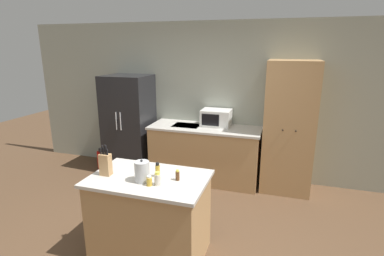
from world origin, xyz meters
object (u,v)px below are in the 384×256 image
microwave (216,118)px  spice_bottle_short_red (149,181)px  spice_bottle_green_herb (158,179)px  fire_extinguisher (101,160)px  spice_bottle_amber_oil (157,170)px  refrigerator (129,124)px  kettle (142,172)px  spice_bottle_tall_dark (178,175)px  pantry_cabinet (289,128)px  knife_block (105,164)px

microwave → spice_bottle_short_red: bearing=-93.1°
spice_bottle_green_herb → fire_extinguisher: bearing=135.5°
spice_bottle_amber_oil → spice_bottle_short_red: bearing=-88.7°
refrigerator → kettle: size_ratio=7.44×
spice_bottle_tall_dark → kettle: (-0.32, -0.13, 0.05)m
spice_bottle_tall_dark → spice_bottle_short_red: bearing=-138.5°
refrigerator → microwave: 1.57m
refrigerator → fire_extinguisher: 0.89m
pantry_cabinet → microwave: pantry_cabinet is taller
spice_bottle_amber_oil → knife_block: bearing=-167.5°
refrigerator → kettle: refrigerator is taller
refrigerator → knife_block: 2.28m
spice_bottle_short_red → fire_extinguisher: spice_bottle_short_red is taller
pantry_cabinet → spice_bottle_amber_oil: pantry_cabinet is taller
knife_block → spice_bottle_tall_dark: size_ratio=2.95×
spice_bottle_short_red → spice_bottle_tall_dark: bearing=41.5°
refrigerator → spice_bottle_amber_oil: size_ratio=11.36×
spice_bottle_tall_dark → spice_bottle_amber_oil: size_ratio=0.73×
spice_bottle_short_red → fire_extinguisher: size_ratio=0.26×
spice_bottle_tall_dark → spice_bottle_green_herb: bearing=-132.2°
spice_bottle_tall_dark → spice_bottle_short_red: 0.29m
pantry_cabinet → fire_extinguisher: pantry_cabinet is taller
pantry_cabinet → fire_extinguisher: 3.36m
refrigerator → pantry_cabinet: pantry_cabinet is taller
microwave → knife_block: size_ratio=1.44×
refrigerator → spice_bottle_green_herb: size_ratio=12.63×
knife_block → spice_bottle_green_herb: (0.61, -0.06, -0.06)m
kettle → fire_extinguisher: size_ratio=0.59×
pantry_cabinet → spice_bottle_green_herb: (-1.20, -2.18, -0.04)m
spice_bottle_short_red → spice_bottle_amber_oil: 0.21m
knife_block → spice_bottle_short_red: bearing=-9.5°
knife_block → spice_bottle_amber_oil: 0.54m
knife_block → fire_extinguisher: bearing=126.4°
spice_bottle_tall_dark → spice_bottle_amber_oil: spice_bottle_amber_oil is taller
spice_bottle_amber_oil → kettle: (-0.10, -0.14, 0.03)m
kettle → spice_bottle_short_red: bearing=-31.4°
refrigerator → microwave: bearing=4.9°
pantry_cabinet → kettle: size_ratio=8.67×
spice_bottle_tall_dark → kettle: kettle is taller
spice_bottle_short_red → kettle: kettle is taller
spice_bottle_green_herb → kettle: 0.19m
microwave → spice_bottle_tall_dark: size_ratio=4.25×
refrigerator → fire_extinguisher: size_ratio=4.38×
refrigerator → spice_bottle_amber_oil: (1.42, -1.97, 0.11)m
pantry_cabinet → spice_bottle_tall_dark: 2.28m
spice_bottle_amber_oil → fire_extinguisher: 2.82m
spice_bottle_amber_oil → kettle: bearing=-125.6°
refrigerator → spice_bottle_tall_dark: 2.58m
microwave → spice_bottle_green_herb: microwave is taller
microwave → spice_bottle_amber_oil: size_ratio=3.12×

